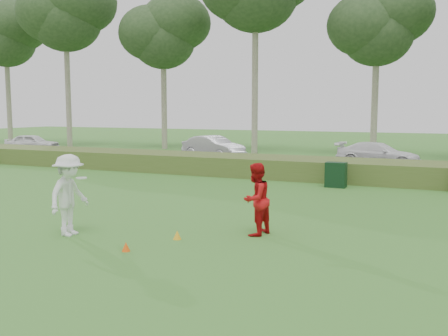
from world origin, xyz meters
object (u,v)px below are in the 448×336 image
at_px(cone_yellow, 177,235).
at_px(car_left, 32,143).
at_px(car_mid, 213,147).
at_px(car_right, 378,154).
at_px(cone_orange, 126,247).
at_px(player_red, 256,199).
at_px(player_white, 69,195).
at_px(utility_cabinet, 336,175).

bearing_deg(cone_yellow, car_left, 141.56).
bearing_deg(car_mid, car_right, -71.87).
bearing_deg(cone_orange, car_mid, 109.53).
height_order(cone_yellow, car_right, car_right).
bearing_deg(player_red, player_white, -52.58).
bearing_deg(player_red, car_mid, -138.36).
relative_size(cone_orange, car_mid, 0.05).
bearing_deg(car_right, utility_cabinet, -179.83).
distance_m(cone_orange, cone_yellow, 1.47).
distance_m(utility_cabinet, car_left, 24.66).
distance_m(player_red, car_mid, 19.00).
relative_size(car_mid, car_right, 0.97).
height_order(player_white, cone_yellow, player_white).
relative_size(player_red, utility_cabinet, 1.79).
distance_m(player_white, car_right, 19.15).
height_order(player_white, utility_cabinet, player_white).
relative_size(player_white, player_red, 1.12).
bearing_deg(cone_orange, player_red, 49.65).
bearing_deg(car_right, car_left, 96.54).
bearing_deg(car_left, cone_orange, -150.99).
height_order(cone_yellow, utility_cabinet, utility_cabinet).
xyz_separation_m(player_white, car_mid, (-4.72, 18.64, -0.25)).
relative_size(car_left, car_mid, 0.87).
distance_m(player_red, cone_orange, 3.42).
bearing_deg(cone_orange, car_right, 80.53).
xyz_separation_m(cone_orange, car_left, (-21.06, 18.51, 0.60)).
distance_m(player_white, cone_orange, 2.39).
bearing_deg(utility_cabinet, player_white, -112.42).
bearing_deg(cone_yellow, utility_cabinet, 78.90).
distance_m(player_red, car_right, 16.53).
xyz_separation_m(player_red, cone_yellow, (-1.60, -1.17, -0.81)).
height_order(player_red, cone_yellow, player_red).
distance_m(cone_yellow, car_right, 17.88).
height_order(player_red, car_right, player_red).
bearing_deg(player_red, cone_yellow, -40.38).
distance_m(cone_orange, car_mid, 20.46).
height_order(utility_cabinet, car_left, car_left).
relative_size(player_red, car_right, 0.41).
height_order(player_white, car_right, player_white).
distance_m(utility_cabinet, car_mid, 12.37).
bearing_deg(player_white, cone_orange, -109.37).
xyz_separation_m(utility_cabinet, car_right, (0.71, 7.91, 0.20)).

